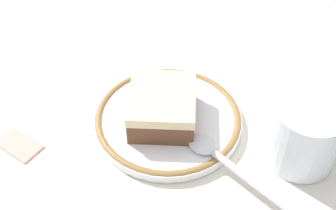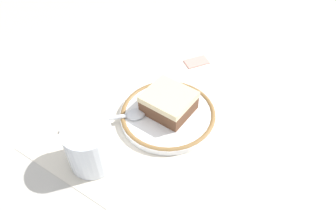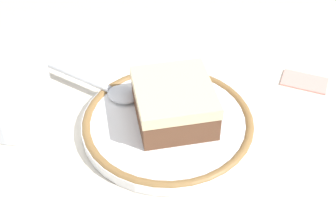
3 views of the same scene
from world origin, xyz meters
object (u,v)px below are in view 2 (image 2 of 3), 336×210
Objects in this scene: napkin at (242,86)px; cake_slice at (169,102)px; spoon at (119,117)px; sugar_packet at (197,61)px; cup at (91,148)px; plate at (168,114)px.

cake_slice is at bearing 149.47° from napkin.
cake_slice is 0.09m from spoon.
cup is at bearing 177.29° from sugar_packet.
napkin is 0.12m from sugar_packet.
cake_slice reaches higher than sugar_packet.
spoon is at bearing 172.22° from sugar_packet.
cake_slice is at bearing -168.82° from sugar_packet.
plate is 2.30× the size of cup.
cake_slice is (0.01, 0.00, 0.02)m from plate.
spoon is 0.88× the size of napkin.
cake_slice is at bearing -17.19° from cup.
cake_slice is 0.16m from cup.
spoon is 1.48× the size of cup.
cup is 0.59× the size of napkin.
napkin is 2.52× the size of sugar_packet.
napkin is (0.21, -0.15, -0.01)m from spoon.
spoon is 0.09m from cup.
cup is at bearing 156.00° from napkin.
cup is 1.50× the size of sugar_packet.
plate is at bearing -18.86° from cup.
cup reaches higher than spoon.
sugar_packet is (0.17, 0.03, -0.00)m from plate.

